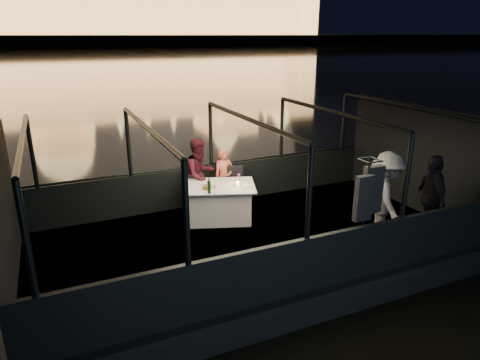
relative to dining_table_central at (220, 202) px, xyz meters
name	(u,v)px	position (x,y,z in m)	size (l,w,h in m)	color
river_water	(62,59)	(0.19, 78.97, -0.89)	(500.00, 500.00, 0.00)	black
boat_hull	(248,260)	(0.19, -1.03, -0.89)	(8.60, 4.40, 1.00)	black
boat_deck	(248,238)	(0.19, -1.03, -0.41)	(8.00, 4.00, 0.04)	black
gunwale_port	(212,184)	(0.19, 0.97, 0.06)	(8.00, 0.08, 0.90)	black
gunwale_starboard	(305,265)	(0.19, -3.03, 0.06)	(8.00, 0.08, 0.90)	black
cabin_glass_port	(211,135)	(0.19, 0.97, 1.21)	(8.00, 0.02, 1.40)	#99B2B2
cabin_glass_starboard	(309,193)	(0.19, -3.03, 1.21)	(8.00, 0.02, 1.40)	#99B2B2
cabin_roof_glass	(249,119)	(0.19, -1.03, 1.91)	(8.00, 4.00, 0.02)	#99B2B2
end_wall_fore	(5,217)	(-3.81, -1.03, 0.76)	(0.02, 4.00, 2.30)	black
end_wall_aft	(413,157)	(4.19, -1.03, 0.76)	(0.02, 4.00, 2.30)	black
canopy_ribs	(249,181)	(0.19, -1.03, 0.76)	(8.00, 4.00, 2.30)	black
embankment	(48,42)	(0.19, 208.97, 0.11)	(400.00, 140.00, 6.00)	#423D33
dining_table_central	(220,202)	(0.00, 0.00, 0.00)	(1.45, 1.05, 0.77)	white
chair_port_left	(198,195)	(-0.31, 0.45, 0.06)	(0.38, 0.38, 0.82)	black
chair_port_right	(237,189)	(0.60, 0.45, 0.06)	(0.43, 0.43, 0.92)	black
coat_stand	(364,217)	(1.45, -2.75, 0.51)	(0.53, 0.43, 1.92)	black
person_woman_coral	(224,174)	(0.39, 0.72, 0.36)	(0.48, 0.32, 1.33)	#F37958
person_man_maroon	(200,177)	(-0.17, 0.72, 0.36)	(0.78, 0.60, 1.62)	#43121D
passenger_stripe	(386,199)	(2.44, -2.16, 0.47)	(1.13, 0.63, 1.74)	silver
passenger_dark	(431,197)	(3.27, -2.43, 0.47)	(0.98, 0.41, 1.66)	black
wine_bottle	(209,186)	(-0.35, -0.36, 0.53)	(0.07, 0.07, 0.32)	#153A18
bread_basket	(207,187)	(-0.31, -0.10, 0.42)	(0.18, 0.18, 0.07)	brown
amber_candle	(238,184)	(0.33, -0.18, 0.42)	(0.06, 0.06, 0.08)	#FF8E3F
plate_near	(245,187)	(0.45, -0.32, 0.39)	(0.22, 0.22, 0.01)	silver
plate_far	(217,186)	(-0.06, -0.04, 0.39)	(0.22, 0.22, 0.01)	white
wine_glass_white	(215,189)	(-0.27, -0.42, 0.48)	(0.06, 0.06, 0.19)	silver
wine_glass_red	(239,178)	(0.44, 0.00, 0.48)	(0.06, 0.06, 0.18)	silver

